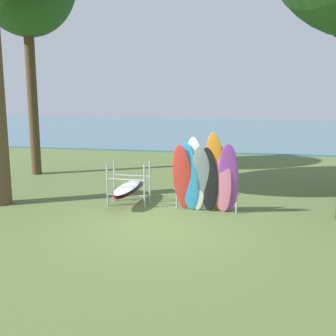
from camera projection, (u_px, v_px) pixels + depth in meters
ground_plane at (163, 224)px, 9.73m from camera, size 80.00×80.00×0.00m
lake_water at (231, 129)px, 39.39m from camera, size 80.00×36.00×0.10m
leaning_board_pile at (205, 178)px, 10.47m from camera, size 1.83×0.92×2.23m
board_storage_rack at (128, 189)px, 11.50m from camera, size 1.15×2.13×1.25m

